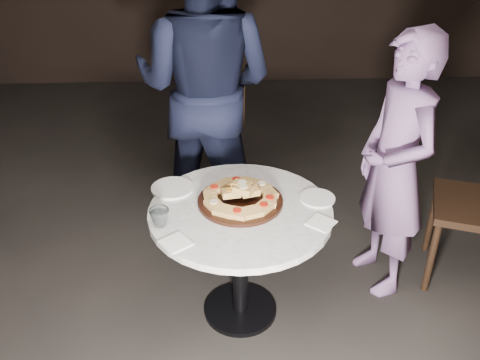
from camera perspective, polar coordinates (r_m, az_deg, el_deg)
The scene contains 12 objects.
floor at distance 2.97m, azimuth 0.17°, elevation -13.40°, with size 7.00×7.00×0.00m, color black.
table at distance 2.61m, azimuth 0.05°, elevation -5.34°, with size 1.12×1.12×0.66m.
serving_board at distance 2.57m, azimuth 0.03°, elevation -2.28°, with size 0.41×0.41×0.02m, color black.
focaccia_pile at distance 2.56m, azimuth 0.06°, elevation -1.58°, with size 0.37×0.37×0.10m.
plate_left at distance 2.70m, azimuth -7.24°, elevation -0.86°, with size 0.21×0.21×0.01m, color white.
plate_right at distance 2.63m, azimuth 8.27°, elevation -1.92°, with size 0.17×0.17×0.01m, color white.
water_glass at distance 2.43m, azimuth -8.57°, elevation -3.97°, with size 0.09×0.09×0.08m, color silver.
napkin_near at distance 2.33m, azimuth -6.89°, elevation -6.66°, with size 0.11×0.11×0.01m, color white.
napkin_far at distance 2.47m, azimuth 8.66°, elevation -4.54°, with size 0.11×0.11×0.01m, color white.
chair_far at distance 3.86m, azimuth -3.02°, elevation 6.73°, with size 0.52×0.53×0.87m.
diner_navy at distance 3.20m, azimuth -3.78°, elevation 9.87°, with size 0.91×0.71×1.86m, color black.
diner_teal at distance 2.85m, azimuth 16.22°, elevation 1.19°, with size 0.53×0.35×1.45m, color slate.
Camera 1 is at (-0.10, -2.13, 2.07)m, focal length 40.00 mm.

